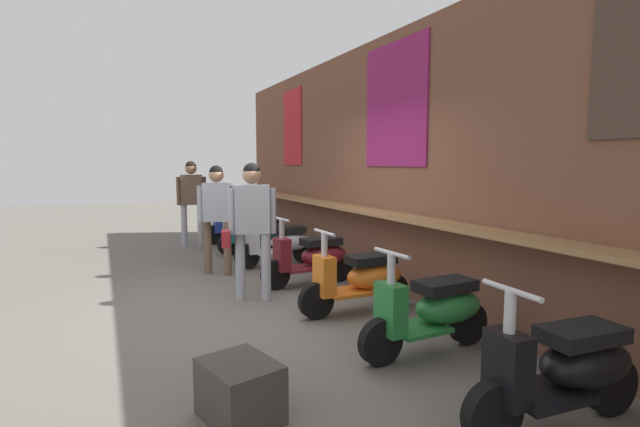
# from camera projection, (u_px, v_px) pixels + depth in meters

# --- Properties ---
(ground_plane) EXTENTS (33.16, 33.16, 0.00)m
(ground_plane) POSITION_uv_depth(u_px,v_px,m) (254.00, 307.00, 5.55)
(ground_plane) COLOR #605B54
(market_stall_facade) EXTENTS (11.84, 0.61, 3.38)m
(market_stall_facade) POSITION_uv_depth(u_px,v_px,m) (399.00, 164.00, 6.21)
(market_stall_facade) COLOR brown
(market_stall_facade) RESTS_ON ground_plane
(scooter_blue) EXTENTS (0.46, 1.40, 0.97)m
(scooter_blue) POSITION_uv_depth(u_px,v_px,m) (240.00, 225.00, 10.07)
(scooter_blue) COLOR #233D9E
(scooter_blue) RESTS_ON ground_plane
(scooter_teal) EXTENTS (0.48, 1.40, 0.97)m
(scooter_teal) POSITION_uv_depth(u_px,v_px,m) (258.00, 233.00, 8.89)
(scooter_teal) COLOR #197075
(scooter_teal) RESTS_ON ground_plane
(scooter_silver) EXTENTS (0.46, 1.40, 0.97)m
(scooter_silver) POSITION_uv_depth(u_px,v_px,m) (281.00, 243.00, 7.75)
(scooter_silver) COLOR #B2B5BA
(scooter_silver) RESTS_ON ground_plane
(scooter_maroon) EXTENTS (0.47, 1.40, 0.97)m
(scooter_maroon) POSITION_uv_depth(u_px,v_px,m) (314.00, 257.00, 6.57)
(scooter_maroon) COLOR maroon
(scooter_maroon) RESTS_ON ground_plane
(scooter_orange) EXTENTS (0.46, 1.40, 0.97)m
(scooter_orange) POSITION_uv_depth(u_px,v_px,m) (362.00, 278.00, 5.36)
(scooter_orange) COLOR orange
(scooter_orange) RESTS_ON ground_plane
(scooter_green) EXTENTS (0.47, 1.40, 0.97)m
(scooter_green) POSITION_uv_depth(u_px,v_px,m) (434.00, 310.00, 4.20)
(scooter_green) COLOR #237533
(scooter_green) RESTS_ON ground_plane
(scooter_black) EXTENTS (0.49, 1.40, 0.97)m
(scooter_black) POSITION_uv_depth(u_px,v_px,m) (566.00, 368.00, 3.01)
(scooter_black) COLOR black
(scooter_black) RESTS_ON ground_plane
(shopper_with_handbag) EXTENTS (0.37, 0.68, 1.70)m
(shopper_with_handbag) POSITION_uv_depth(u_px,v_px,m) (251.00, 217.00, 5.75)
(shopper_with_handbag) COLOR #999EA8
(shopper_with_handbag) RESTS_ON ground_plane
(shopper_browsing) EXTENTS (0.26, 0.58, 1.74)m
(shopper_browsing) POSITION_uv_depth(u_px,v_px,m) (192.00, 194.00, 9.54)
(shopper_browsing) COLOR #999EA8
(shopper_browsing) RESTS_ON ground_plane
(shopper_passing) EXTENTS (0.35, 0.55, 1.66)m
(shopper_passing) POSITION_uv_depth(u_px,v_px,m) (217.00, 208.00, 7.10)
(shopper_passing) COLOR brown
(shopper_passing) RESTS_ON ground_plane
(merchandise_crate) EXTENTS (0.61, 0.54, 0.39)m
(merchandise_crate) POSITION_uv_depth(u_px,v_px,m) (240.00, 391.00, 3.11)
(merchandise_crate) COLOR #3D3833
(merchandise_crate) RESTS_ON ground_plane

